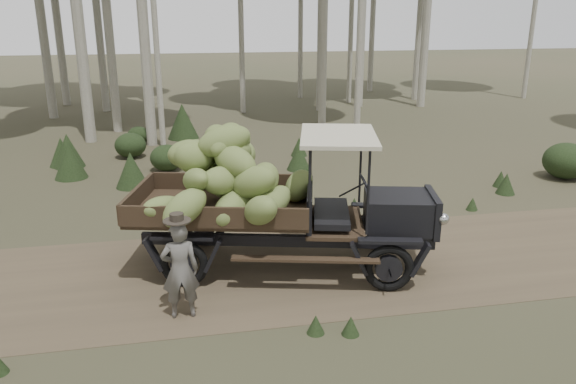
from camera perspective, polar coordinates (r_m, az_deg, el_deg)
ground at (r=10.60m, az=2.10°, el=-7.62°), size 120.00×120.00×0.00m
dirt_track at (r=10.60m, az=2.10°, el=-7.60°), size 70.00×4.00×0.01m
banana_truck at (r=9.96m, az=-3.49°, el=0.78°), size 5.78×3.16×2.81m
farmer at (r=8.79m, az=-10.91°, el=-7.69°), size 0.59×0.43×1.71m
undergrowth at (r=11.02m, az=11.49°, el=-3.95°), size 23.23×23.44×1.38m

